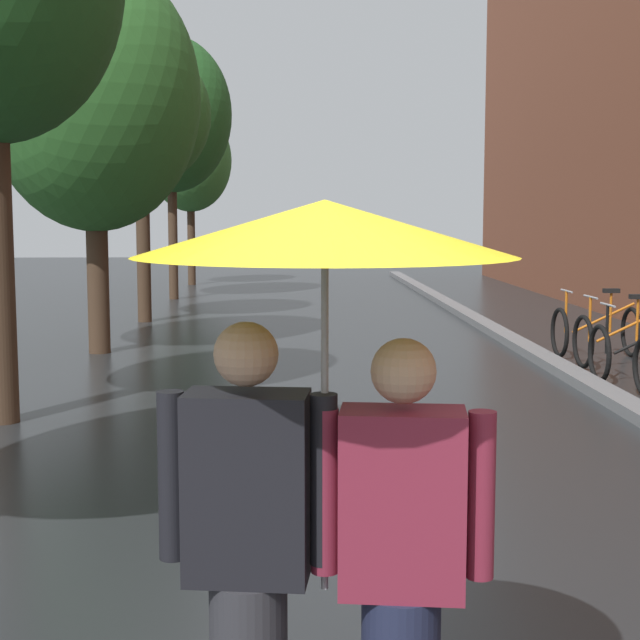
# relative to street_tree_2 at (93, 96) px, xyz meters

# --- Properties ---
(kerb_strip) EXTENTS (0.30, 36.00, 0.12)m
(kerb_strip) POSITION_rel_street_tree_2_xyz_m (6.15, -1.56, -3.56)
(kerb_strip) COLOR slate
(kerb_strip) RESTS_ON ground
(street_tree_2) EXTENTS (3.00, 3.00, 5.54)m
(street_tree_2) POSITION_rel_street_tree_2_xyz_m (0.00, 0.00, 0.00)
(street_tree_2) COLOR #473323
(street_tree_2) RESTS_ON ground
(street_tree_3) EXTENTS (2.52, 2.52, 5.05)m
(street_tree_3) POSITION_rel_street_tree_2_xyz_m (0.09, 3.88, 0.11)
(street_tree_3) COLOR #473323
(street_tree_3) RESTS_ON ground
(street_tree_4) EXTENTS (2.76, 2.76, 5.96)m
(street_tree_4) POSITION_rel_street_tree_2_xyz_m (0.11, 8.43, 0.56)
(street_tree_4) COLOR #473323
(street_tree_4) RESTS_ON ground
(street_tree_5) EXTENTS (2.25, 2.25, 4.79)m
(street_tree_5) POSITION_rel_street_tree_2_xyz_m (0.12, 12.73, -0.24)
(street_tree_5) COLOR #473323
(street_tree_5) RESTS_ON ground
(parked_bicycle_7) EXTENTS (1.11, 0.75, 0.96)m
(parked_bicycle_7) POSITION_rel_street_tree_2_xyz_m (7.03, -1.60, -3.25)
(parked_bicycle_7) COLOR black
(parked_bicycle_7) RESTS_ON ground
(parked_bicycle_8) EXTENTS (1.10, 0.73, 0.96)m
(parked_bicycle_8) POSITION_rel_street_tree_2_xyz_m (6.99, -0.68, -3.25)
(parked_bicycle_8) COLOR black
(parked_bicycle_8) RESTS_ON ground
(couple_under_umbrella) EXTENTS (1.22, 1.22, 2.07)m
(couple_under_umbrella) POSITION_rel_street_tree_2_xyz_m (2.78, -10.76, -2.19)
(couple_under_umbrella) COLOR #2D2D33
(couple_under_umbrella) RESTS_ON ground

